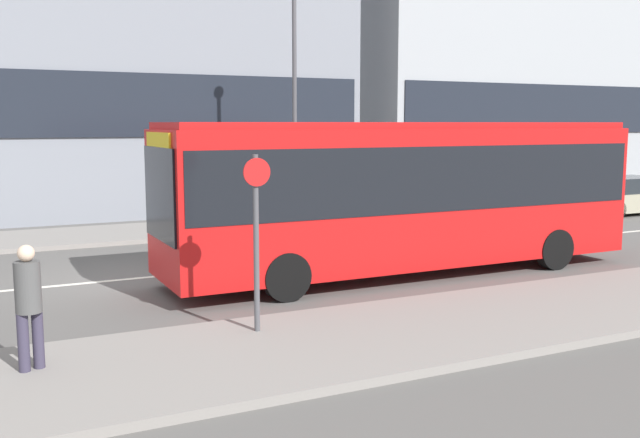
{
  "coord_description": "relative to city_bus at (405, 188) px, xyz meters",
  "views": [
    {
      "loc": [
        -2.82,
        -15.66,
        3.41
      ],
      "look_at": [
        3.96,
        -1.87,
        1.34
      ],
      "focal_mm": 40.0,
      "sensor_mm": 36.0,
      "label": 1
    }
  ],
  "objects": [
    {
      "name": "ground_plane",
      "position": [
        -5.94,
        2.17,
        -1.97
      ],
      "size": [
        120.0,
        120.0,
        0.0
      ],
      "primitive_type": "plane",
      "color": "#595654"
    },
    {
      "name": "sidewalk_near",
      "position": [
        -5.94,
        -4.08,
        -1.91
      ],
      "size": [
        44.0,
        3.5,
        0.13
      ],
      "color": "gray",
      "rests_on": "ground_plane"
    },
    {
      "name": "sidewalk_far",
      "position": [
        -5.94,
        8.42,
        -1.91
      ],
      "size": [
        44.0,
        3.5,
        0.13
      ],
      "color": "gray",
      "rests_on": "ground_plane"
    },
    {
      "name": "lane_centerline",
      "position": [
        -5.94,
        2.17,
        -1.97
      ],
      "size": [
        41.8,
        0.16,
        0.01
      ],
      "color": "silver",
      "rests_on": "ground_plane"
    },
    {
      "name": "apartment_block_left_tower",
      "position": [
        -1.86,
        13.84,
        5.36
      ],
      "size": [
        14.51,
        4.43,
        14.68
      ],
      "color": "gray",
      "rests_on": "ground_plane"
    },
    {
      "name": "apartment_block_right_tower",
      "position": [
        15.57,
        13.78,
        5.43
      ],
      "size": [
        16.82,
        4.29,
        14.82
      ],
      "color": "#9EA3A8",
      "rests_on": "ground_plane"
    },
    {
      "name": "city_bus",
      "position": [
        0.0,
        0.0,
        0.0
      ],
      "size": [
        11.11,
        2.58,
        3.43
      ],
      "rotation": [
        0.0,
        0.0,
        0.01
      ],
      "color": "red",
      "rests_on": "ground_plane"
    },
    {
      "name": "parked_car_0",
      "position": [
        8.38,
        5.47,
        -1.33
      ],
      "size": [
        3.95,
        1.73,
        1.37
      ],
      "color": "navy",
      "rests_on": "ground_plane"
    },
    {
      "name": "parked_car_1",
      "position": [
        13.62,
        5.52,
        -1.32
      ],
      "size": [
        4.68,
        1.88,
        1.39
      ],
      "color": "#A39E84",
      "rests_on": "ground_plane"
    },
    {
      "name": "pedestrian_near_stop",
      "position": [
        -8.17,
        -3.52,
        -0.88
      ],
      "size": [
        0.34,
        0.34,
        1.7
      ],
      "rotation": [
        0.0,
        0.0,
        0.34
      ],
      "color": "#383347",
      "rests_on": "sidewalk_near"
    },
    {
      "name": "bus_stop_sign",
      "position": [
        -4.8,
        -3.18,
        -0.21
      ],
      "size": [
        0.44,
        0.12,
        2.8
      ],
      "color": "#4C4C51",
      "rests_on": "sidewalk_near"
    },
    {
      "name": "street_lamp",
      "position": [
        0.63,
        7.45,
        2.9
      ],
      "size": [
        0.36,
        0.36,
        7.91
      ],
      "color": "#4C4C51",
      "rests_on": "sidewalk_far"
    }
  ]
}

